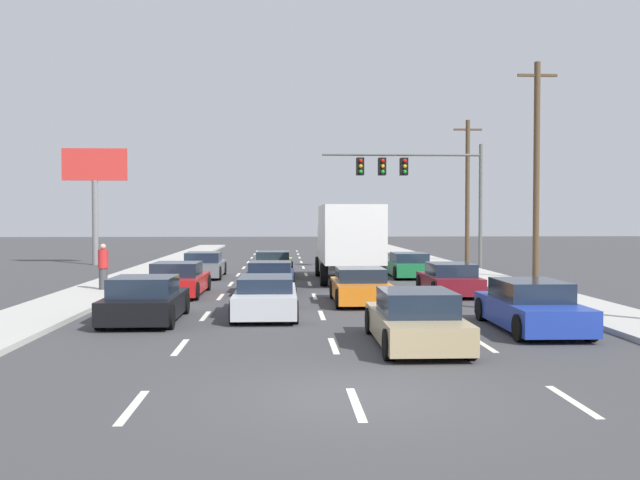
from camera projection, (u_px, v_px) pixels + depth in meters
ground_plane at (306, 274)px, 36.48m from camera, size 140.00×140.00×0.00m
sidewalk_right at (492, 280)px, 31.90m from camera, size 2.49×80.00×0.14m
sidewalk_left at (121, 282)px, 31.07m from camera, size 2.49×80.00×0.14m
lane_markings at (308, 279)px, 33.44m from camera, size 6.94×57.00×0.01m
car_gray at (204, 266)px, 34.16m from camera, size 1.94×4.31×1.21m
car_red at (178, 280)px, 26.30m from camera, size 2.02×4.47×1.23m
car_black at (145, 301)px, 19.65m from camera, size 1.98×4.07×1.26m
car_yellow at (273, 265)px, 34.61m from camera, size 1.95×4.36×1.24m
car_navy at (270, 278)px, 27.40m from camera, size 1.97×4.14×1.19m
car_silver at (266, 297)px, 20.91m from camera, size 1.87×4.60×1.16m
box_truck at (348, 238)px, 31.97m from camera, size 2.71×7.69×3.40m
car_orange at (361, 287)px, 23.89m from camera, size 1.89×4.03×1.18m
car_tan at (415, 320)px, 15.96m from camera, size 1.89×4.41×1.26m
car_green at (408, 266)px, 34.39m from camera, size 1.89×4.53×1.18m
car_maroon at (449, 280)px, 26.42m from camera, size 1.86×4.04×1.20m
car_blue at (531, 307)px, 18.23m from camera, size 1.93×4.55×1.26m
traffic_signal_mast at (409, 174)px, 39.23m from camera, size 8.89×0.69×6.92m
utility_pole_mid at (536, 169)px, 32.22m from camera, size 1.80×0.28×9.86m
utility_pole_far at (467, 189)px, 45.38m from camera, size 1.80×0.28×9.04m
roadside_billboard at (95, 182)px, 43.08m from camera, size 3.88×0.36×7.04m
pedestrian_near_corner at (103, 267)px, 27.08m from camera, size 0.38×0.38×1.74m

